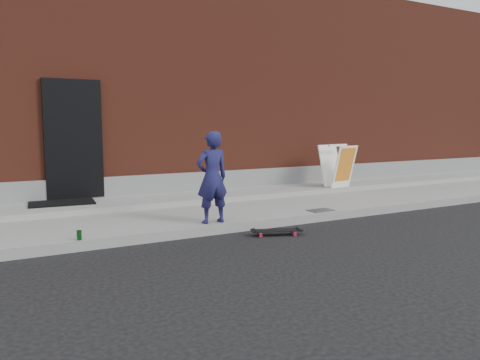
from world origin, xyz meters
TOP-DOWN VIEW (x-y plane):
  - ground at (0.00, 0.00)m, footprint 80.00×80.00m
  - sidewalk at (0.00, 1.50)m, footprint 20.00×3.00m
  - apron at (0.00, 2.40)m, footprint 20.00×1.20m
  - building at (-0.00, 6.99)m, footprint 20.00×8.10m
  - child at (-1.00, 0.20)m, footprint 0.53×0.35m
  - skateboard at (-0.23, -0.47)m, footprint 0.78×0.45m
  - pizza_sign at (3.01, 1.98)m, footprint 0.68×0.77m
  - soda_can at (-3.03, 0.05)m, footprint 0.09×0.09m
  - doormat at (-2.90, 2.70)m, footprint 1.19×0.99m
  - utility_plate at (1.14, 0.20)m, footprint 0.47×0.32m

SIDE VIEW (x-z plane):
  - ground at x=0.00m, z-range 0.00..0.00m
  - skateboard at x=-0.23m, z-range 0.03..0.11m
  - sidewalk at x=0.00m, z-range 0.00..0.15m
  - utility_plate at x=1.14m, z-range 0.15..0.16m
  - apron at x=0.00m, z-range 0.15..0.25m
  - soda_can at x=-3.03m, z-range 0.15..0.28m
  - doormat at x=-2.90m, z-range 0.25..0.28m
  - pizza_sign at x=3.01m, z-range 0.25..1.23m
  - child at x=-1.00m, z-range 0.15..1.58m
  - building at x=0.00m, z-range 0.00..5.00m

